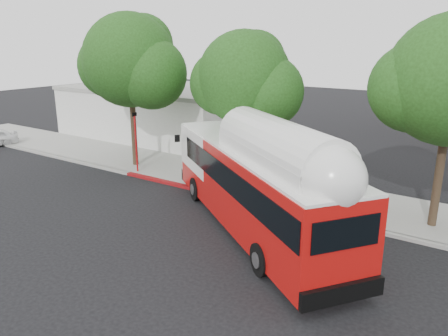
# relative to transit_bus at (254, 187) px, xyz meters

# --- Properties ---
(ground) EXTENTS (120.00, 120.00, 0.00)m
(ground) POSITION_rel_transit_bus_xyz_m (-2.53, -1.21, -1.97)
(ground) COLOR black
(ground) RESTS_ON ground
(sidewalk) EXTENTS (60.00, 5.00, 0.15)m
(sidewalk) POSITION_rel_transit_bus_xyz_m (-2.53, 5.29, -1.90)
(sidewalk) COLOR gray
(sidewalk) RESTS_ON ground
(curb_strip) EXTENTS (60.00, 0.30, 0.15)m
(curb_strip) POSITION_rel_transit_bus_xyz_m (-2.53, 2.69, -1.90)
(curb_strip) COLOR gray
(curb_strip) RESTS_ON ground
(red_curb_segment) EXTENTS (10.00, 0.32, 0.16)m
(red_curb_segment) POSITION_rel_transit_bus_xyz_m (-5.53, 2.69, -1.89)
(red_curb_segment) COLOR maroon
(red_curb_segment) RESTS_ON ground
(street_tree_left) EXTENTS (6.67, 5.80, 9.74)m
(street_tree_left) POSITION_rel_transit_bus_xyz_m (-11.06, 4.35, 4.63)
(street_tree_left) COLOR #2D2116
(street_tree_left) RESTS_ON ground
(street_tree_mid) EXTENTS (5.75, 5.00, 8.62)m
(street_tree_mid) POSITION_rel_transit_bus_xyz_m (-3.12, 4.85, 3.94)
(street_tree_mid) COLOR #2D2116
(street_tree_mid) RESTS_ON ground
(low_commercial_bldg) EXTENTS (16.20, 10.20, 4.25)m
(low_commercial_bldg) POSITION_rel_transit_bus_xyz_m (-16.53, 12.79, 0.18)
(low_commercial_bldg) COLOR silver
(low_commercial_bldg) RESTS_ON ground
(transit_bus) EXTENTS (12.99, 10.33, 4.22)m
(transit_bus) POSITION_rel_transit_bus_xyz_m (0.00, 0.00, 0.00)
(transit_bus) COLOR #B40E0C
(transit_bus) RESTS_ON ground
(signal_pole) EXTENTS (0.11, 0.36, 3.84)m
(signal_pole) POSITION_rel_transit_bus_xyz_m (-10.29, 3.22, 0.00)
(signal_pole) COLOR red
(signal_pole) RESTS_ON ground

